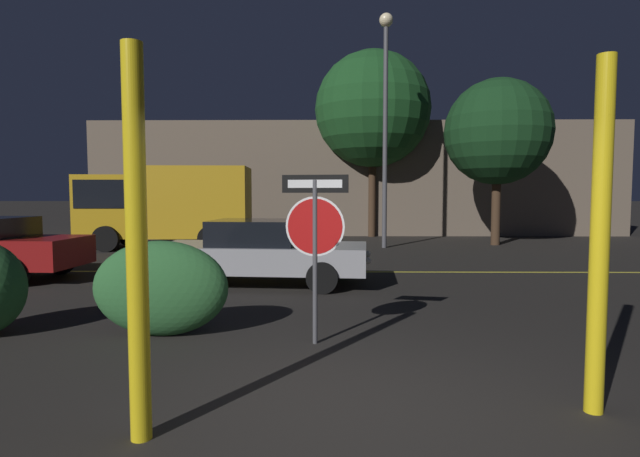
{
  "coord_description": "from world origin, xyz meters",
  "views": [
    {
      "loc": [
        -0.35,
        -4.14,
        1.86
      ],
      "look_at": [
        -0.48,
        5.77,
        1.18
      ],
      "focal_mm": 28.0,
      "sensor_mm": 36.0,
      "label": 1
    }
  ],
  "objects_px": {
    "hedge_bush_1": "(161,288)",
    "passing_car_2": "(260,252)",
    "yellow_pole_right": "(600,237)",
    "stop_sign": "(315,226)",
    "tree_0": "(373,110)",
    "yellow_pole_left": "(137,245)",
    "tree_1": "(498,132)",
    "street_lamp": "(385,98)",
    "delivery_truck": "(164,203)"
  },
  "relations": [
    {
      "from": "yellow_pole_left",
      "to": "passing_car_2",
      "type": "height_order",
      "value": "yellow_pole_left"
    },
    {
      "from": "delivery_truck",
      "to": "street_lamp",
      "type": "xyz_separation_m",
      "value": [
        7.61,
        0.21,
        3.58
      ]
    },
    {
      "from": "delivery_truck",
      "to": "tree_0",
      "type": "height_order",
      "value": "tree_0"
    },
    {
      "from": "yellow_pole_left",
      "to": "yellow_pole_right",
      "type": "height_order",
      "value": "yellow_pole_right"
    },
    {
      "from": "stop_sign",
      "to": "street_lamp",
      "type": "relative_size",
      "value": 0.26
    },
    {
      "from": "stop_sign",
      "to": "tree_1",
      "type": "distance_m",
      "value": 14.0
    },
    {
      "from": "yellow_pole_left",
      "to": "street_lamp",
      "type": "distance_m",
      "value": 14.52
    },
    {
      "from": "yellow_pole_right",
      "to": "passing_car_2",
      "type": "relative_size",
      "value": 0.67
    },
    {
      "from": "yellow_pole_left",
      "to": "tree_0",
      "type": "distance_m",
      "value": 18.98
    },
    {
      "from": "hedge_bush_1",
      "to": "yellow_pole_right",
      "type": "bearing_deg",
      "value": -26.88
    },
    {
      "from": "tree_0",
      "to": "tree_1",
      "type": "xyz_separation_m",
      "value": [
        4.2,
        -3.58,
        -1.42
      ]
    },
    {
      "from": "stop_sign",
      "to": "tree_0",
      "type": "height_order",
      "value": "tree_0"
    },
    {
      "from": "hedge_bush_1",
      "to": "delivery_truck",
      "type": "bearing_deg",
      "value": 107.81
    },
    {
      "from": "stop_sign",
      "to": "yellow_pole_left",
      "type": "xyz_separation_m",
      "value": [
        -1.27,
        -2.45,
        0.01
      ]
    },
    {
      "from": "yellow_pole_right",
      "to": "delivery_truck",
      "type": "distance_m",
      "value": 15.12
    },
    {
      "from": "tree_0",
      "to": "delivery_truck",
      "type": "bearing_deg",
      "value": -147.66
    },
    {
      "from": "hedge_bush_1",
      "to": "tree_1",
      "type": "relative_size",
      "value": 0.29
    },
    {
      "from": "yellow_pole_right",
      "to": "passing_car_2",
      "type": "xyz_separation_m",
      "value": [
        -3.65,
        6.02,
        -0.83
      ]
    },
    {
      "from": "passing_car_2",
      "to": "tree_1",
      "type": "relative_size",
      "value": 0.75
    },
    {
      "from": "hedge_bush_1",
      "to": "street_lamp",
      "type": "xyz_separation_m",
      "value": [
        4.19,
        10.85,
        4.5
      ]
    },
    {
      "from": "street_lamp",
      "to": "hedge_bush_1",
      "type": "bearing_deg",
      "value": -111.09
    },
    {
      "from": "passing_car_2",
      "to": "tree_1",
      "type": "xyz_separation_m",
      "value": [
        7.57,
        8.11,
        3.43
      ]
    },
    {
      "from": "street_lamp",
      "to": "tree_0",
      "type": "relative_size",
      "value": 0.99
    },
    {
      "from": "delivery_truck",
      "to": "stop_sign",
      "type": "bearing_deg",
      "value": -156.5
    },
    {
      "from": "hedge_bush_1",
      "to": "passing_car_2",
      "type": "xyz_separation_m",
      "value": [
        0.81,
        3.76,
        0.04
      ]
    },
    {
      "from": "yellow_pole_right",
      "to": "tree_0",
      "type": "relative_size",
      "value": 0.37
    },
    {
      "from": "street_lamp",
      "to": "tree_0",
      "type": "bearing_deg",
      "value": 90.17
    },
    {
      "from": "yellow_pole_right",
      "to": "stop_sign",
      "type": "bearing_deg",
      "value": 141.49
    },
    {
      "from": "passing_car_2",
      "to": "tree_0",
      "type": "xyz_separation_m",
      "value": [
        3.36,
        11.69,
        4.84
      ]
    },
    {
      "from": "yellow_pole_left",
      "to": "tree_1",
      "type": "relative_size",
      "value": 0.49
    },
    {
      "from": "stop_sign",
      "to": "passing_car_2",
      "type": "distance_m",
      "value": 4.35
    },
    {
      "from": "delivery_truck",
      "to": "hedge_bush_1",
      "type": "bearing_deg",
      "value": -165.11
    },
    {
      "from": "stop_sign",
      "to": "street_lamp",
      "type": "bearing_deg",
      "value": 88.4
    },
    {
      "from": "stop_sign",
      "to": "hedge_bush_1",
      "type": "height_order",
      "value": "stop_sign"
    },
    {
      "from": "hedge_bush_1",
      "to": "street_lamp",
      "type": "height_order",
      "value": "street_lamp"
    },
    {
      "from": "yellow_pole_left",
      "to": "tree_0",
      "type": "height_order",
      "value": "tree_0"
    },
    {
      "from": "tree_0",
      "to": "yellow_pole_right",
      "type": "bearing_deg",
      "value": -89.07
    },
    {
      "from": "yellow_pole_left",
      "to": "yellow_pole_right",
      "type": "xyz_separation_m",
      "value": [
        3.7,
        0.52,
        0.02
      ]
    },
    {
      "from": "delivery_truck",
      "to": "tree_0",
      "type": "distance_m",
      "value": 9.82
    },
    {
      "from": "passing_car_2",
      "to": "tree_0",
      "type": "distance_m",
      "value": 13.09
    },
    {
      "from": "passing_car_2",
      "to": "delivery_truck",
      "type": "height_order",
      "value": "delivery_truck"
    },
    {
      "from": "stop_sign",
      "to": "delivery_truck",
      "type": "relative_size",
      "value": 0.37
    },
    {
      "from": "yellow_pole_right",
      "to": "hedge_bush_1",
      "type": "xyz_separation_m",
      "value": [
        -4.46,
        2.26,
        -0.87
      ]
    },
    {
      "from": "passing_car_2",
      "to": "delivery_truck",
      "type": "distance_m",
      "value": 8.13
    },
    {
      "from": "passing_car_2",
      "to": "tree_1",
      "type": "height_order",
      "value": "tree_1"
    },
    {
      "from": "stop_sign",
      "to": "tree_0",
      "type": "bearing_deg",
      "value": 91.58
    },
    {
      "from": "street_lamp",
      "to": "tree_1",
      "type": "height_order",
      "value": "street_lamp"
    },
    {
      "from": "yellow_pole_left",
      "to": "hedge_bush_1",
      "type": "xyz_separation_m",
      "value": [
        -0.76,
        2.78,
        -0.85
      ]
    },
    {
      "from": "yellow_pole_left",
      "to": "hedge_bush_1",
      "type": "distance_m",
      "value": 3.0
    },
    {
      "from": "stop_sign",
      "to": "yellow_pole_left",
      "type": "height_order",
      "value": "yellow_pole_left"
    }
  ]
}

